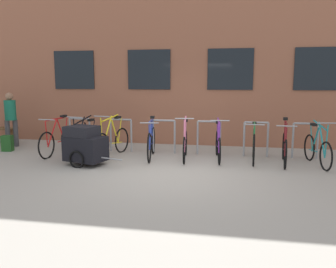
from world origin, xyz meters
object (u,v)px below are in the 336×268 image
(bicycle_yellow, at_px, (112,141))
(bicycle_red, at_px, (58,140))
(bicycle_teal, at_px, (317,149))
(bicycle_maroon, at_px, (285,148))
(bicycle_black, at_px, (85,140))
(bicycle_blue, at_px, (151,142))
(bicycle_purple, at_px, (218,145))
(bike_trailer, at_px, (85,145))
(person_browsing, at_px, (11,116))
(bicycle_green, at_px, (254,145))
(bicycle_pink, at_px, (185,144))
(backpack, at_px, (7,143))

(bicycle_yellow, relative_size, bicycle_red, 0.94)
(bicycle_teal, height_order, bicycle_red, bicycle_teal)
(bicycle_yellow, bearing_deg, bicycle_maroon, -1.12)
(bicycle_black, relative_size, bicycle_blue, 0.98)
(bicycle_purple, relative_size, bike_trailer, 1.14)
(bicycle_yellow, relative_size, bicycle_purple, 0.97)
(bicycle_blue, xyz_separation_m, bicycle_purple, (1.67, 0.12, -0.03))
(person_browsing, bearing_deg, bicycle_maroon, -5.31)
(bicycle_yellow, bearing_deg, bicycle_teal, -1.05)
(bicycle_green, distance_m, bicycle_black, 4.34)
(bicycle_purple, bearing_deg, bicycle_teal, -4.18)
(bicycle_black, xyz_separation_m, bike_trailer, (0.47, -1.08, 0.07))
(bicycle_pink, relative_size, bicycle_maroon, 0.97)
(bicycle_purple, bearing_deg, bicycle_pink, -173.50)
(bicycle_red, distance_m, bicycle_maroon, 5.75)
(bicycle_red, distance_m, bike_trailer, 1.51)
(bicycle_red, xyz_separation_m, person_browsing, (-1.84, 0.72, 0.53))
(bicycle_pink, distance_m, bike_trailer, 2.43)
(bicycle_green, bearing_deg, bicycle_teal, -5.80)
(bike_trailer, relative_size, person_browsing, 0.93)
(bicycle_maroon, height_order, bike_trailer, bicycle_maroon)
(bicycle_red, height_order, bicycle_maroon, bicycle_maroon)
(bicycle_teal, relative_size, bicycle_black, 0.95)
(backpack, bearing_deg, bicycle_yellow, -8.99)
(bicycle_green, relative_size, bicycle_black, 1.00)
(bicycle_teal, distance_m, bicycle_black, 5.77)
(person_browsing, bearing_deg, bike_trailer, -28.89)
(bicycle_teal, height_order, backpack, bicycle_teal)
(bicycle_teal, bearing_deg, bicycle_black, 178.67)
(bicycle_blue, xyz_separation_m, person_browsing, (-4.36, 0.66, 0.52))
(backpack, bearing_deg, bicycle_maroon, -9.40)
(bicycle_green, relative_size, bicycle_blue, 0.98)
(bicycle_green, bearing_deg, bicycle_blue, -177.88)
(bicycle_maroon, height_order, person_browsing, person_browsing)
(bicycle_teal, xyz_separation_m, bike_trailer, (-5.30, -0.95, 0.10))
(bicycle_red, relative_size, backpack, 3.93)
(bicycle_green, distance_m, bicycle_teal, 1.43)
(bicycle_pink, relative_size, backpack, 3.74)
(bicycle_purple, bearing_deg, bicycle_blue, -176.04)
(bicycle_green, height_order, bicycle_black, bicycle_black)
(bicycle_pink, distance_m, bicycle_purple, 0.82)
(bicycle_blue, height_order, bicycle_purple, bicycle_purple)
(bicycle_yellow, bearing_deg, bike_trailer, -105.71)
(bicycle_red, bearing_deg, bicycle_pink, 1.35)
(bicycle_yellow, height_order, bicycle_purple, bicycle_yellow)
(bicycle_teal, distance_m, bicycle_blue, 3.95)
(bicycle_black, relative_size, person_browsing, 1.07)
(bicycle_green, xyz_separation_m, bicycle_yellow, (-3.58, -0.05, -0.01))
(bicycle_black, distance_m, person_browsing, 2.66)
(bicycle_black, height_order, bike_trailer, bicycle_black)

